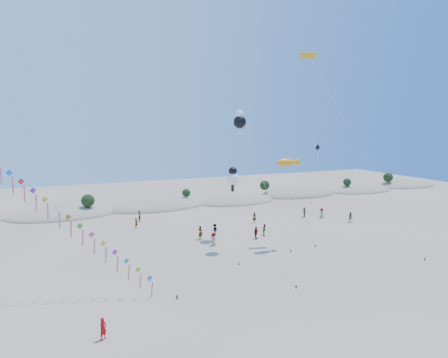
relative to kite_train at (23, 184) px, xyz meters
The scene contains 10 objects.
ground 24.79m from the kite_train, 35.45° to the right, with size 160.00×160.00×0.00m, color gray.
dune_ridge 38.76m from the kite_train, 58.58° to the left, with size 145.30×11.49×5.57m.
kite_train is the anchor object (origin of this frame).
fish_kite 28.74m from the kite_train, ahead, with size 7.43×11.80×11.10m.
cartoon_kite_low 22.41m from the kite_train, 11.84° to the left, with size 2.49×6.24×10.15m.
cartoon_kite_high 27.84m from the kite_train, 21.54° to the left, with size 3.52×10.33×17.15m.
parafoil_kite 36.67m from the kite_train, ahead, with size 7.92×14.41×24.55m.
dark_kite 38.80m from the kite_train, 13.72° to the left, with size 8.75×11.33×12.23m.
flyer_foreground 14.66m from the kite_train, 62.22° to the right, with size 0.59×0.39×1.62m, color #AE0E0D.
beachgoers 32.14m from the kite_train, 21.61° to the left, with size 32.31×16.48×1.85m.
Camera 1 is at (-14.84, -22.95, 14.92)m, focal length 30.00 mm.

